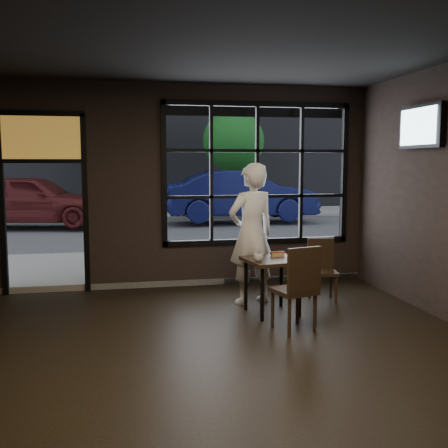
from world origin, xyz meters
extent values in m
cube|color=black|center=(0.00, 0.00, -0.01)|extent=(6.00, 7.00, 0.02)
cube|color=black|center=(0.00, 0.00, 3.21)|extent=(6.00, 7.00, 0.02)
cube|color=black|center=(1.20, 3.50, 1.80)|extent=(3.06, 0.12, 2.28)
cube|color=orange|center=(-2.10, 3.50, 2.35)|extent=(1.20, 0.06, 0.70)
cube|color=#545456|center=(0.00, 24.00, -0.02)|extent=(60.00, 41.00, 0.04)
cube|color=#5B5956|center=(0.00, 23.00, 7.50)|extent=(28.00, 12.00, 15.00)
cube|color=black|center=(0.96, 1.76, 0.37)|extent=(0.78, 0.78, 0.74)
cube|color=black|center=(1.01, 1.04, 0.51)|extent=(0.55, 0.55, 1.02)
cube|color=black|center=(1.85, 2.23, 0.44)|extent=(0.44, 0.44, 0.89)
imported|color=white|center=(0.81, 2.31, 0.99)|extent=(0.83, 0.67, 1.97)
imported|color=silver|center=(0.73, 1.61, 0.78)|extent=(0.14, 0.14, 0.10)
cube|color=black|center=(2.93, 1.63, 2.45)|extent=(0.11, 0.97, 0.57)
imported|color=#0E1241|center=(2.85, 11.85, 0.91)|extent=(4.92, 1.75, 1.62)
imported|color=#571819|center=(-3.58, 11.73, 0.87)|extent=(4.78, 2.66, 1.54)
cylinder|color=#332114|center=(-1.01, 15.24, 1.19)|extent=(0.22, 0.22, 2.37)
sphere|color=#1D6320|center=(-1.01, 15.24, 3.12)|extent=(2.59, 2.59, 2.59)
cylinder|color=#332114|center=(3.20, 14.60, 1.05)|extent=(0.19, 0.19, 2.10)
sphere|color=#216222|center=(3.20, 14.60, 2.77)|extent=(2.30, 2.30, 2.30)
camera|label=1|loc=(-0.97, -4.72, 1.98)|focal=42.00mm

